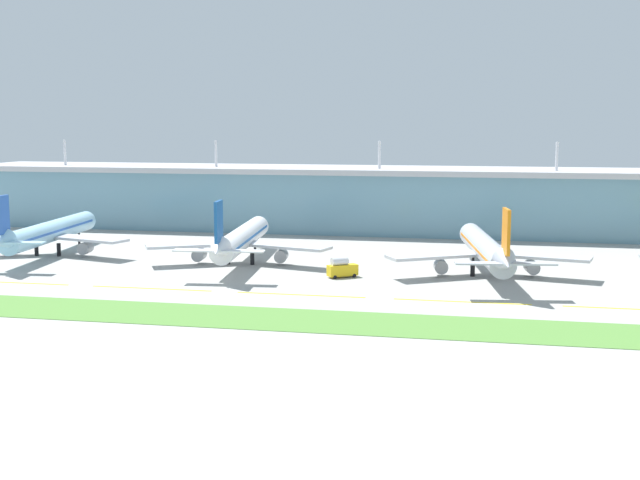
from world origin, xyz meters
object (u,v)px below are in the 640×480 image
object	(u,v)px
airliner_near_middle	(241,239)
fuel_truck	(342,268)
airliner_far_middle	(486,249)
airliner_nearest	(49,232)

from	to	relation	value
airliner_near_middle	fuel_truck	xyz separation A→B (m)	(29.25, -14.16, -4.18)
fuel_truck	airliner_far_middle	bearing A→B (deg)	16.04
airliner_nearest	airliner_far_middle	bearing A→B (deg)	-3.40
airliner_nearest	airliner_near_middle	distance (m)	56.12
airliner_far_middle	fuel_truck	world-z (taller)	airliner_far_middle
airliner_nearest	fuel_truck	world-z (taller)	airliner_nearest
fuel_truck	airliner_nearest	bearing A→B (deg)	168.97
airliner_nearest	airliner_far_middle	size ratio (longest dim) A/B	1.00
airliner_near_middle	airliner_far_middle	xyz separation A→B (m)	(62.60, -4.57, 0.00)
airliner_near_middle	fuel_truck	distance (m)	32.76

